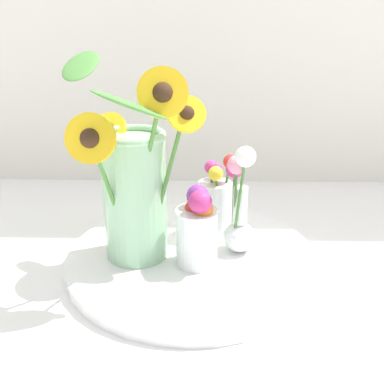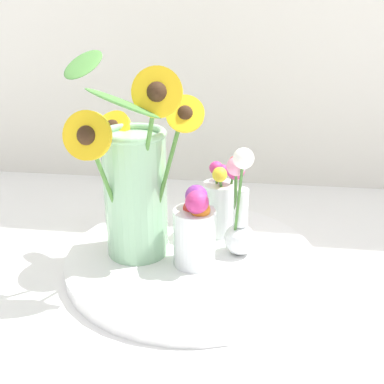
# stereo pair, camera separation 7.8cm
# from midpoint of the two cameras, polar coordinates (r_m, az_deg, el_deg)

# --- Properties ---
(ground_plane) EXTENTS (6.00, 6.00, 0.00)m
(ground_plane) POSITION_cam_midpoint_polar(r_m,az_deg,el_deg) (0.78, -3.67, -12.17)
(ground_plane) COLOR white
(serving_tray) EXTENTS (0.46, 0.46, 0.02)m
(serving_tray) POSITION_cam_midpoint_polar(r_m,az_deg,el_deg) (0.84, -2.69, -8.47)
(serving_tray) COLOR white
(serving_tray) RESTS_ON ground_plane
(mason_jar_sunflowers) EXTENTS (0.23, 0.20, 0.36)m
(mason_jar_sunflowers) POSITION_cam_midpoint_polar(r_m,az_deg,el_deg) (0.78, -10.32, 0.84)
(mason_jar_sunflowers) COLOR #99CC9E
(mason_jar_sunflowers) RESTS_ON serving_tray
(vase_small_center) EXTENTS (0.07, 0.07, 0.14)m
(vase_small_center) POSITION_cam_midpoint_polar(r_m,az_deg,el_deg) (0.77, -2.26, -4.67)
(vase_small_center) COLOR white
(vase_small_center) RESTS_ON serving_tray
(vase_bulb_right) EXTENTS (0.06, 0.09, 0.21)m
(vase_bulb_right) POSITION_cam_midpoint_polar(r_m,az_deg,el_deg) (0.79, 3.22, -2.44)
(vase_bulb_right) COLOR white
(vase_bulb_right) RESTS_ON serving_tray
(vase_small_back) EXTENTS (0.08, 0.07, 0.16)m
(vase_small_back) POSITION_cam_midpoint_polar(r_m,az_deg,el_deg) (0.88, 0.46, -1.29)
(vase_small_back) COLOR white
(vase_small_back) RESTS_ON serving_tray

